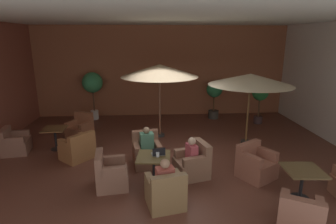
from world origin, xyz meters
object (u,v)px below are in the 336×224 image
at_px(armchair_front_left_south, 166,193).
at_px(armchair_front_right_south, 80,129).
at_px(potted_tree_left_corner, 93,85).
at_px(potted_tree_mid_right, 260,96).
at_px(cafe_table_front_right, 55,133).
at_px(armchair_front_right_east, 78,149).
at_px(armchair_front_left_west, 193,164).
at_px(cafe_table_mid_center, 303,176).
at_px(cafe_table_front_left, 154,162).
at_px(patron_by_window, 165,175).
at_px(patron_with_friend, 192,150).
at_px(armchair_mid_center_east, 256,165).
at_px(armchair_front_right_north, 15,144).
at_px(patio_umbrella_tall_red, 160,71).
at_px(armchair_front_left_east, 110,174).
at_px(open_laptop, 159,153).
at_px(patron_blue_shirt, 147,141).
at_px(iced_drink_cup, 158,155).
at_px(potted_tree_mid_left, 214,94).
at_px(patio_umbrella_center_beige, 250,80).
at_px(armchair_front_left_north, 147,153).
at_px(armchair_mid_center_south, 300,217).

bearing_deg(armchair_front_left_south, armchair_front_right_south, 122.62).
relative_size(potted_tree_left_corner, potted_tree_mid_right, 1.27).
relative_size(cafe_table_front_right, armchair_front_right_east, 0.64).
xyz_separation_m(armchair_front_left_west, cafe_table_mid_center, (2.18, -1.17, 0.22)).
xyz_separation_m(cafe_table_front_left, armchair_front_right_east, (-2.17, 1.48, -0.24)).
bearing_deg(patron_by_window, potted_tree_left_corner, 112.47).
xyz_separation_m(potted_tree_mid_right, patron_with_friend, (-3.39, -4.24, -0.43)).
distance_m(cafe_table_front_left, armchair_front_left_south, 1.05).
bearing_deg(armchair_mid_center_east, armchair_front_right_east, 163.70).
xyz_separation_m(cafe_table_mid_center, armchair_mid_center_east, (-0.63, 1.00, -0.21)).
distance_m(armchair_front_right_north, patio_umbrella_tall_red, 5.03).
relative_size(armchair_front_left_west, armchair_front_right_north, 1.06).
height_order(armchair_front_left_east, armchair_front_left_south, armchair_front_left_east).
distance_m(potted_tree_left_corner, patron_by_window, 7.05).
xyz_separation_m(armchair_front_left_east, open_laptop, (1.13, 0.18, 0.43)).
xyz_separation_m(cafe_table_front_left, armchair_front_left_east, (-1.02, -0.13, -0.24)).
height_order(cafe_table_front_left, cafe_table_front_right, same).
bearing_deg(armchair_front_right_south, cafe_table_front_left, -52.62).
bearing_deg(patron_blue_shirt, iced_drink_cup, -75.25).
height_order(cafe_table_mid_center, potted_tree_mid_left, potted_tree_mid_left).
height_order(armchair_front_left_east, patron_blue_shirt, patron_blue_shirt).
height_order(armchair_front_right_south, patio_umbrella_center_beige, patio_umbrella_center_beige).
height_order(armchair_front_right_south, patron_blue_shirt, patron_blue_shirt).
distance_m(armchair_front_left_north, open_laptop, 1.09).
relative_size(armchair_front_left_east, iced_drink_cup, 7.81).
distance_m(potted_tree_left_corner, patron_blue_shirt, 5.15).
distance_m(armchair_front_left_east, armchair_front_right_east, 1.98).
height_order(armchair_front_right_north, armchair_mid_center_south, armchair_mid_center_south).
bearing_deg(patio_umbrella_center_beige, cafe_table_front_left, -142.32).
xyz_separation_m(armchair_front_left_south, cafe_table_mid_center, (2.95, 0.09, 0.23)).
bearing_deg(cafe_table_mid_center, armchair_mid_center_east, 121.99).
bearing_deg(potted_tree_mid_right, open_laptop, -133.48).
xyz_separation_m(armchair_front_right_east, patron_with_friend, (3.11, -1.22, 0.39)).
xyz_separation_m(armchair_front_left_north, patio_umbrella_tall_red, (0.45, 2.22, 2.00)).
height_order(armchair_front_right_south, potted_tree_mid_right, potted_tree_mid_right).
bearing_deg(patron_with_friend, cafe_table_mid_center, -27.46).
distance_m(armchair_front_left_east, armchair_front_right_north, 3.85).
height_order(armchair_front_left_west, open_laptop, open_laptop).
bearing_deg(patio_umbrella_center_beige, iced_drink_cup, -140.91).
height_order(armchair_front_left_south, patron_blue_shirt, patron_blue_shirt).
distance_m(patio_umbrella_center_beige, potted_tree_mid_right, 2.63).
bearing_deg(cafe_table_mid_center, potted_tree_mid_left, 94.56).
bearing_deg(patio_umbrella_tall_red, patron_blue_shirt, -100.96).
bearing_deg(armchair_mid_center_south, armchair_front_left_south, 158.37).
bearing_deg(armchair_front_left_east, patio_umbrella_tall_red, 69.10).
xyz_separation_m(patio_umbrella_center_beige, open_laptop, (-2.98, -2.35, -1.38)).
distance_m(armchair_front_left_south, armchair_front_right_north, 5.36).
distance_m(cafe_table_mid_center, potted_tree_left_corner, 8.59).
relative_size(armchair_front_left_east, patron_with_friend, 1.41).
bearing_deg(patron_by_window, cafe_table_mid_center, 1.12).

